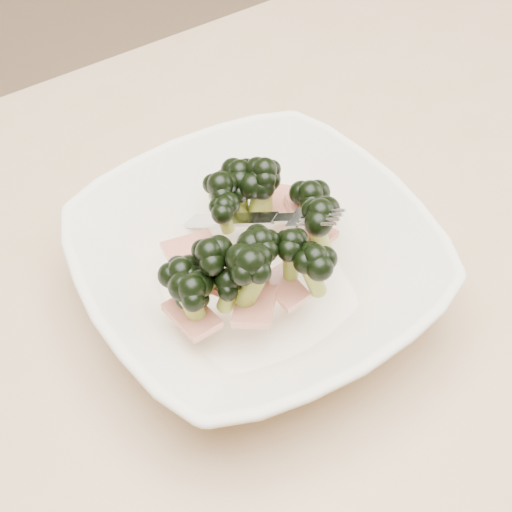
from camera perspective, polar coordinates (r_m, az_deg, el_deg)
name	(u,v)px	position (r m, az deg, el deg)	size (l,w,h in m)	color
dining_table	(240,361)	(0.72, -1.28, -8.39)	(1.20, 0.80, 0.75)	tan
broccoli_dish	(255,262)	(0.61, -0.08, -0.45)	(0.30, 0.30, 0.12)	#F3E8CE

